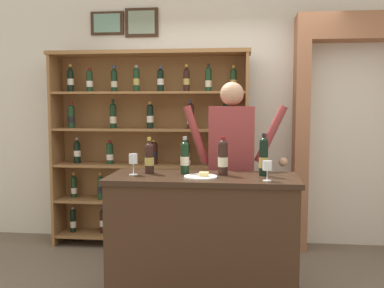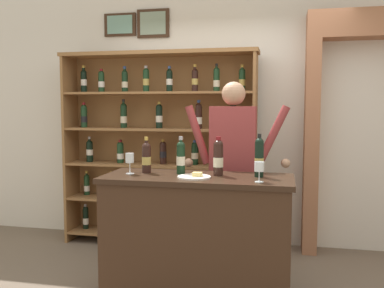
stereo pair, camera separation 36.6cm
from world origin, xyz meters
The scene contains 12 objects.
back_wall centered at (0.00, 1.63, 1.64)m, with size 12.00×0.19×3.28m.
wine_shelf centered at (-0.73, 1.31, 1.13)m, with size 2.16×0.37×2.12m.
archway_doorway centered at (1.54, 1.51, 1.41)m, with size 1.43×0.45×2.49m.
tasting_counter centered at (-0.04, 0.00, 0.50)m, with size 1.46×0.58×1.00m.
shopkeeper centered at (0.17, 0.57, 1.08)m, with size 0.94×0.22×1.75m.
tasting_bottle_brunello centered at (-0.47, 0.08, 1.13)m, with size 0.07×0.07×0.29m.
tasting_bottle_chianti centered at (-0.18, 0.07, 1.14)m, with size 0.07×0.07×0.30m.
tasting_bottle_riserva centered at (0.12, 0.06, 1.15)m, with size 0.08×0.08×0.30m.
tasting_bottle_vin_santo centered at (0.43, 0.06, 1.15)m, with size 0.07×0.07×0.33m.
wine_glass_right centered at (-0.58, -0.01, 1.12)m, with size 0.07×0.07×0.17m.
wine_glass_left centered at (0.45, -0.17, 1.11)m, with size 0.07×0.07×0.15m.
cheese_plate centered at (-0.04, -0.08, 1.01)m, with size 0.25×0.25×0.04m.
Camera 1 is at (0.24, -3.23, 1.55)m, focal length 39.78 mm.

